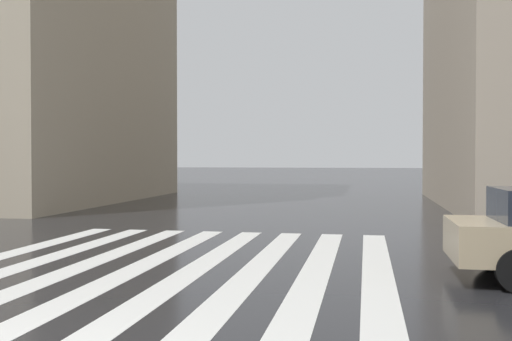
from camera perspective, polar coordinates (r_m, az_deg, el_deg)
The scene contains 1 object.
zebra_crossing at distance 8.88m, azimuth -11.81°, elevation -10.94°, with size 13.00×7.50×0.01m.
Camera 1 is at (-4.03, -3.24, 1.87)m, focal length 41.61 mm.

